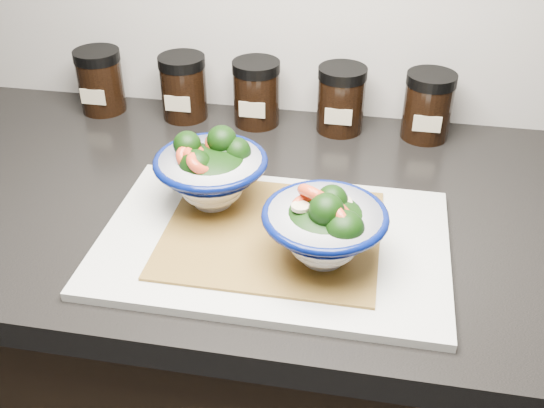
% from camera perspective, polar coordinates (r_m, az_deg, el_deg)
% --- Properties ---
extents(countertop, '(3.50, 0.60, 0.04)m').
position_cam_1_polar(countertop, '(0.93, 1.56, -0.83)').
color(countertop, black).
rests_on(countertop, cabinet).
extents(cutting_board, '(0.45, 0.30, 0.01)m').
position_cam_1_polar(cutting_board, '(0.83, 0.12, -3.40)').
color(cutting_board, beige).
rests_on(cutting_board, countertop).
extents(bamboo_mat, '(0.28, 0.24, 0.00)m').
position_cam_1_polar(bamboo_mat, '(0.83, 0.00, -2.62)').
color(bamboo_mat, olive).
rests_on(bamboo_mat, cutting_board).
extents(bowl_left, '(0.16, 0.16, 0.11)m').
position_cam_1_polar(bowl_left, '(0.87, -5.48, 2.93)').
color(bowl_left, white).
rests_on(bowl_left, bamboo_mat).
extents(bowl_right, '(0.15, 0.15, 0.11)m').
position_cam_1_polar(bowl_right, '(0.76, 4.79, -2.09)').
color(bowl_right, white).
rests_on(bowl_right, bamboo_mat).
extents(spice_jar_a, '(0.08, 0.08, 0.11)m').
position_cam_1_polar(spice_jar_a, '(1.20, -15.13, 10.62)').
color(spice_jar_a, black).
rests_on(spice_jar_a, countertop).
extents(spice_jar_b, '(0.08, 0.08, 0.11)m').
position_cam_1_polar(spice_jar_b, '(1.15, -7.94, 10.34)').
color(spice_jar_b, black).
rests_on(spice_jar_b, countertop).
extents(spice_jar_c, '(0.08, 0.08, 0.11)m').
position_cam_1_polar(spice_jar_c, '(1.11, -1.40, 9.94)').
color(spice_jar_c, black).
rests_on(spice_jar_c, countertop).
extents(spice_jar_d, '(0.08, 0.08, 0.11)m').
position_cam_1_polar(spice_jar_d, '(1.10, 6.20, 9.32)').
color(spice_jar_d, black).
rests_on(spice_jar_d, countertop).
extents(spice_jar_e, '(0.08, 0.08, 0.11)m').
position_cam_1_polar(spice_jar_e, '(1.10, 13.80, 8.54)').
color(spice_jar_e, black).
rests_on(spice_jar_e, countertop).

